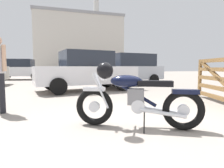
{
  "coord_description": "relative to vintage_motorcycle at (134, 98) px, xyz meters",
  "views": [
    {
      "loc": [
        -1.49,
        -3.05,
        0.98
      ],
      "look_at": [
        -0.34,
        0.96,
        0.61
      ],
      "focal_mm": 30.0,
      "sensor_mm": 36.0,
      "label": 1
    }
  ],
  "objects": [
    {
      "name": "ground_plane",
      "position": [
        0.33,
        0.28,
        -0.49
      ],
      "size": [
        80.0,
        80.0,
        0.0
      ],
      "primitive_type": "plane",
      "color": "gray"
    },
    {
      "name": "industrial_building",
      "position": [
        2.89,
        38.09,
        5.25
      ],
      "size": [
        17.19,
        12.86,
        22.65
      ],
      "rotation": [
        0.0,
        0.0,
        0.03
      ],
      "color": "beige",
      "rests_on": "ground_plane"
    },
    {
      "name": "dark_sedan_left",
      "position": [
        -4.19,
        14.07,
        0.34
      ],
      "size": [
        4.36,
        2.28,
        1.67
      ],
      "rotation": [
        0.0,
        0.0,
        3.03
      ],
      "color": "black",
      "rests_on": "ground_plane"
    },
    {
      "name": "vintage_motorcycle",
      "position": [
        0.0,
        0.0,
        0.0
      ],
      "size": [
        1.91,
        1.02,
        1.07
      ],
      "rotation": [
        0.0,
        0.0,
        2.68
      ],
      "color": "black",
      "rests_on": "ground_plane"
    },
    {
      "name": "blue_hatchback_right",
      "position": [
        3.03,
        15.94,
        0.43
      ],
      "size": [
        4.03,
        2.09,
        1.78
      ],
      "rotation": [
        0.0,
        0.0,
        3.23
      ],
      "color": "black",
      "rests_on": "ground_plane"
    },
    {
      "name": "white_estate_far",
      "position": [
        2.91,
        7.58,
        0.43
      ],
      "size": [
        4.1,
        2.26,
        1.78
      ],
      "rotation": [
        0.0,
        0.0,
        3.29
      ],
      "color": "black",
      "rests_on": "ground_plane"
    },
    {
      "name": "pale_sedan_back",
      "position": [
        -0.02,
        5.25,
        0.34
      ],
      "size": [
        4.45,
        2.52,
        1.67
      ],
      "rotation": [
        0.0,
        0.0,
        0.19
      ],
      "color": "black",
      "rests_on": "ground_plane"
    }
  ]
}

